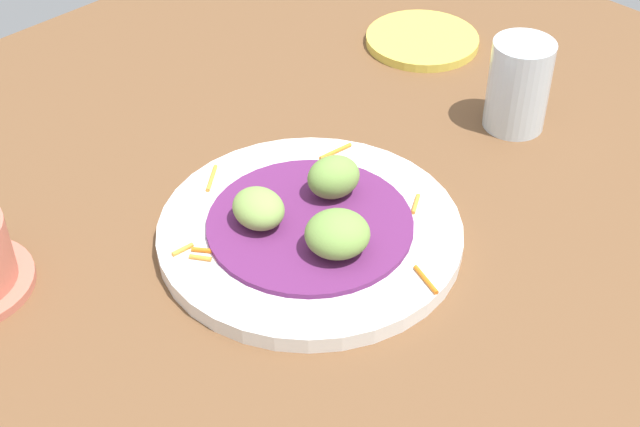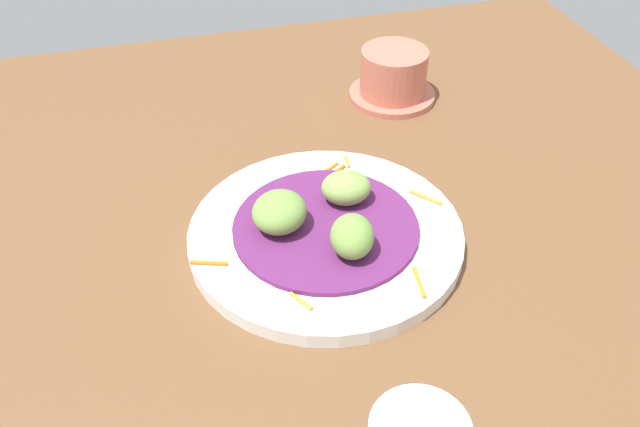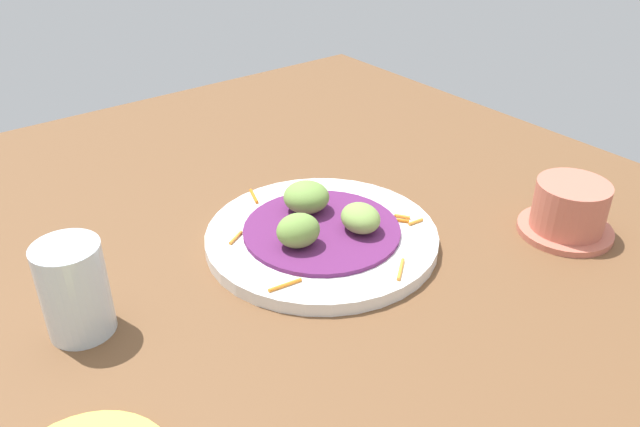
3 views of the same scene
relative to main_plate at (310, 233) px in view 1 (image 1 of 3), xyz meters
The scene contains 9 objects.
table_surface 5.76cm from the main_plate, 119.14° to the right, with size 110.00×110.00×2.00cm, color brown.
main_plate is the anchor object (origin of this frame).
cabbage_bed 1.04cm from the main_plate, ahead, with size 18.40×18.40×0.52cm, color #60235B.
carrot_garnish 2.18cm from the main_plate, ahead, with size 26.18×22.48×0.40cm.
guac_scoop_left 5.48cm from the main_plate, 166.80° to the left, with size 5.24×5.56×3.71cm, color #759E47.
guac_scoop_center 5.52cm from the main_plate, 73.20° to the right, with size 4.11×4.91×3.84cm, color #759E47.
guac_scoop_right 5.34cm from the main_plate, 46.80° to the left, with size 4.33×5.06×3.20cm, color #84A851.
side_plate_small 37.51cm from the main_plate, 65.27° to the right, with size 13.37×13.37×1.04cm, color #E0CC4C.
water_glass 28.16cm from the main_plate, 94.15° to the right, with size 6.34×6.34×9.65cm, color silver.
Camera 1 is at (-41.99, 48.06, 56.87)cm, focal length 51.84 mm.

